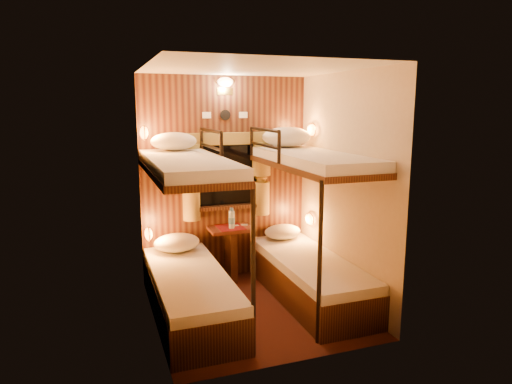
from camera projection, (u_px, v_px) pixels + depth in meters
name	position (u px, v px, depth m)	size (l,w,h in m)	color
floor	(254.00, 309.00, 4.69)	(2.10, 2.10, 0.00)	#3C1A10
ceiling	(254.00, 68.00, 4.25)	(2.10, 2.10, 0.00)	silver
wall_back	(225.00, 179.00, 5.44)	(2.40, 2.40, 0.00)	#C6B293
wall_front	(300.00, 219.00, 3.49)	(2.40, 2.40, 0.00)	#C6B293
wall_left	(150.00, 201.00, 4.14)	(2.40, 2.40, 0.00)	#C6B293
wall_right	(344.00, 188.00, 4.80)	(2.40, 2.40, 0.00)	#C6B293
back_panel	(226.00, 179.00, 5.43)	(2.00, 0.03, 2.40)	black
bunk_left	(189.00, 262.00, 4.44)	(0.72, 1.90, 1.82)	black
bunk_right	(309.00, 248.00, 4.86)	(0.72, 1.90, 1.82)	black
window	(226.00, 181.00, 5.40)	(1.00, 0.12, 0.79)	black
curtains	(227.00, 174.00, 5.36)	(1.10, 0.22, 1.00)	olive
back_fixtures	(225.00, 89.00, 5.20)	(0.54, 0.09, 0.48)	black
reading_lamps	(234.00, 180.00, 5.11)	(2.00, 0.20, 1.25)	orange
table	(231.00, 246.00, 5.40)	(0.50, 0.34, 0.66)	#572313
bottle_left	(232.00, 219.00, 5.33)	(0.07, 0.07, 0.23)	#99BFE5
bottle_right	(232.00, 220.00, 5.29)	(0.07, 0.07, 0.25)	#99BFE5
sachet_a	(244.00, 225.00, 5.46)	(0.08, 0.06, 0.01)	silver
sachet_b	(236.00, 226.00, 5.42)	(0.08, 0.06, 0.01)	silver
pillow_lower_left	(177.00, 243.00, 5.07)	(0.51, 0.36, 0.20)	silver
pillow_lower_right	(283.00, 232.00, 5.55)	(0.45, 0.32, 0.18)	silver
pillow_upper_left	(174.00, 141.00, 4.84)	(0.49, 0.35, 0.19)	silver
pillow_upper_right	(286.00, 137.00, 5.26)	(0.58, 0.41, 0.23)	silver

